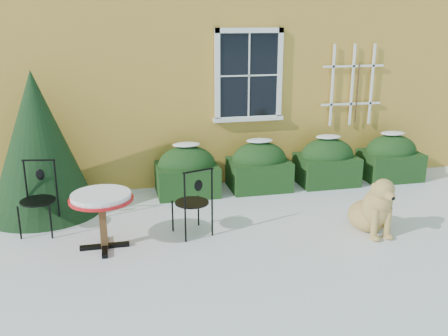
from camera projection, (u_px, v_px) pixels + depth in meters
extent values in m
plane|color=white|center=(241.00, 257.00, 6.41)|extent=(80.00, 80.00, 0.00)
cube|color=gold|center=(168.00, 16.00, 12.08)|extent=(12.00, 8.00, 6.00)
cube|color=black|center=(249.00, 75.00, 8.80)|extent=(1.05, 0.03, 1.45)
cube|color=white|center=(249.00, 30.00, 8.57)|extent=(1.23, 0.06, 0.09)
cube|color=white|center=(248.00, 119.00, 9.01)|extent=(1.23, 0.06, 0.09)
cube|color=white|center=(217.00, 76.00, 8.67)|extent=(0.09, 0.06, 1.63)
cube|color=white|center=(279.00, 75.00, 8.91)|extent=(0.09, 0.06, 1.63)
cube|color=white|center=(249.00, 76.00, 8.78)|extent=(0.02, 0.02, 1.45)
cube|color=white|center=(249.00, 76.00, 8.78)|extent=(1.05, 0.02, 0.02)
cube|color=white|center=(248.00, 119.00, 9.01)|extent=(1.29, 0.14, 0.07)
cube|color=white|center=(332.00, 86.00, 9.19)|extent=(0.04, 0.03, 1.50)
cube|color=white|center=(352.00, 85.00, 9.28)|extent=(0.04, 0.03, 1.50)
cube|color=white|center=(372.00, 85.00, 9.36)|extent=(0.04, 0.03, 1.50)
cube|color=white|center=(351.00, 104.00, 9.38)|extent=(1.20, 0.03, 0.04)
cube|color=white|center=(354.00, 66.00, 9.18)|extent=(1.20, 0.03, 0.04)
cylinder|color=#472D19|center=(357.00, 93.00, 9.32)|extent=(0.02, 0.02, 1.10)
cube|color=black|center=(187.00, 179.00, 8.65)|extent=(1.05, 0.80, 0.52)
ellipsoid|color=black|center=(187.00, 165.00, 8.58)|extent=(1.00, 0.72, 0.67)
ellipsoid|color=white|center=(186.00, 145.00, 8.47)|extent=(0.47, 0.32, 0.06)
cube|color=black|center=(259.00, 174.00, 8.93)|extent=(1.05, 0.80, 0.52)
ellipsoid|color=black|center=(259.00, 160.00, 8.86)|extent=(1.00, 0.72, 0.67)
ellipsoid|color=white|center=(260.00, 141.00, 8.75)|extent=(0.47, 0.32, 0.06)
cube|color=black|center=(326.00, 170.00, 9.21)|extent=(1.05, 0.80, 0.52)
ellipsoid|color=black|center=(327.00, 156.00, 9.14)|extent=(1.00, 0.72, 0.67)
ellipsoid|color=white|center=(328.00, 137.00, 9.03)|extent=(0.47, 0.32, 0.06)
cube|color=black|center=(390.00, 165.00, 9.49)|extent=(1.05, 0.80, 0.52)
ellipsoid|color=black|center=(391.00, 152.00, 9.42)|extent=(1.00, 0.72, 0.67)
ellipsoid|color=white|center=(393.00, 133.00, 9.31)|extent=(0.47, 0.32, 0.06)
cone|color=black|center=(42.00, 179.00, 7.82)|extent=(1.83, 1.83, 1.06)
cone|color=black|center=(38.00, 143.00, 7.65)|extent=(1.64, 1.64, 2.22)
cube|color=black|center=(105.00, 246.00, 6.65)|extent=(0.65, 0.07, 0.06)
cube|color=black|center=(105.00, 246.00, 6.65)|extent=(0.07, 0.65, 0.06)
cube|color=brown|center=(103.00, 224.00, 6.56)|extent=(0.09, 0.09, 0.69)
cylinder|color=red|center=(101.00, 199.00, 6.46)|extent=(0.83, 0.83, 0.04)
cylinder|color=white|center=(101.00, 196.00, 6.44)|extent=(0.77, 0.77, 0.06)
cylinder|color=black|center=(198.00, 211.00, 7.32)|extent=(0.02, 0.02, 0.47)
cylinder|color=black|center=(173.00, 216.00, 7.12)|extent=(0.02, 0.02, 0.47)
cylinder|color=black|center=(212.00, 220.00, 6.98)|extent=(0.02, 0.02, 0.47)
cylinder|color=black|center=(185.00, 226.00, 6.77)|extent=(0.02, 0.02, 0.47)
cylinder|color=black|center=(192.00, 202.00, 6.98)|extent=(0.48, 0.48, 0.02)
cylinder|color=black|center=(212.00, 187.00, 6.83)|extent=(0.02, 0.02, 0.52)
cylinder|color=black|center=(185.00, 192.00, 6.63)|extent=(0.02, 0.02, 0.52)
cylinder|color=black|center=(198.00, 171.00, 6.66)|extent=(0.44, 0.16, 0.02)
ellipsoid|color=black|center=(198.00, 186.00, 6.72)|extent=(0.13, 0.07, 0.16)
cylinder|color=black|center=(19.00, 223.00, 6.86)|extent=(0.03, 0.03, 0.48)
cylinder|color=black|center=(51.00, 222.00, 6.88)|extent=(0.03, 0.03, 0.48)
cylinder|color=black|center=(29.00, 211.00, 7.27)|extent=(0.03, 0.03, 0.48)
cylinder|color=black|center=(59.00, 211.00, 7.29)|extent=(0.03, 0.03, 0.48)
cylinder|color=black|center=(38.00, 201.00, 7.01)|extent=(0.49, 0.49, 0.02)
cylinder|color=black|center=(25.00, 178.00, 7.12)|extent=(0.03, 0.03, 0.53)
cylinder|color=black|center=(56.00, 178.00, 7.15)|extent=(0.03, 0.03, 0.53)
cylinder|color=black|center=(38.00, 160.00, 7.06)|extent=(0.47, 0.11, 0.03)
ellipsoid|color=black|center=(40.00, 175.00, 7.12)|extent=(0.13, 0.05, 0.17)
ellipsoid|color=tan|center=(368.00, 216.00, 7.21)|extent=(0.58, 0.63, 0.45)
ellipsoid|color=tan|center=(377.00, 207.00, 6.96)|extent=(0.44, 0.40, 0.56)
sphere|color=tan|center=(380.00, 201.00, 6.87)|extent=(0.35, 0.35, 0.35)
cylinder|color=tan|center=(375.00, 224.00, 6.85)|extent=(0.09, 0.09, 0.45)
cylinder|color=tan|center=(388.00, 223.00, 6.90)|extent=(0.09, 0.09, 0.45)
ellipsoid|color=tan|center=(375.00, 238.00, 6.86)|extent=(0.12, 0.16, 0.07)
ellipsoid|color=tan|center=(388.00, 236.00, 6.91)|extent=(0.12, 0.16, 0.07)
cylinder|color=tan|center=(381.00, 197.00, 6.84)|extent=(0.21, 0.26, 0.24)
sphere|color=tan|center=(384.00, 190.00, 6.76)|extent=(0.30, 0.30, 0.30)
ellipsoid|color=tan|center=(389.00, 196.00, 6.65)|extent=(0.15, 0.23, 0.13)
sphere|color=black|center=(393.00, 198.00, 6.55)|extent=(0.05, 0.05, 0.05)
ellipsoid|color=tan|center=(374.00, 189.00, 6.76)|extent=(0.08, 0.10, 0.19)
ellipsoid|color=tan|center=(390.00, 188.00, 6.83)|extent=(0.08, 0.10, 0.19)
cylinder|color=tan|center=(370.00, 218.00, 7.50)|extent=(0.26, 0.35, 0.08)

